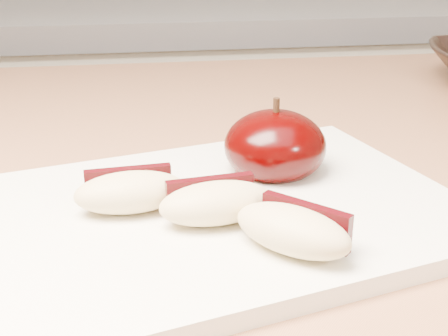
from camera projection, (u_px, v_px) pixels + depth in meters
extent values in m
cube|color=silver|center=(161.00, 230.00, 1.34)|extent=(2.40, 0.60, 0.90)
cube|color=slate|center=(151.00, 7.00, 1.16)|extent=(2.40, 0.62, 0.04)
cube|color=#AA6E4A|center=(187.00, 166.00, 0.54)|extent=(1.64, 0.64, 0.04)
cube|color=white|center=(224.00, 213.00, 0.40)|extent=(0.34, 0.28, 0.01)
ellipsoid|color=black|center=(275.00, 146.00, 0.44)|extent=(0.10, 0.10, 0.05)
cylinder|color=black|center=(276.00, 105.00, 0.43)|extent=(0.00, 0.00, 0.01)
ellipsoid|color=beige|center=(131.00, 192.00, 0.38)|extent=(0.07, 0.04, 0.03)
cube|color=black|center=(128.00, 184.00, 0.40)|extent=(0.05, 0.01, 0.02)
ellipsoid|color=beige|center=(216.00, 203.00, 0.37)|extent=(0.07, 0.04, 0.03)
cube|color=black|center=(210.00, 195.00, 0.38)|extent=(0.05, 0.01, 0.02)
ellipsoid|color=beige|center=(292.00, 230.00, 0.34)|extent=(0.07, 0.07, 0.03)
cube|color=black|center=(306.00, 222.00, 0.35)|extent=(0.04, 0.04, 0.02)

